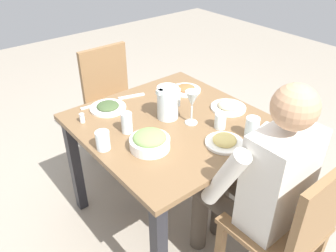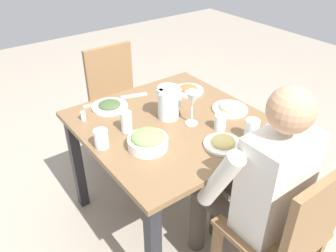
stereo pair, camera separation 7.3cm
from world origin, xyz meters
The scene contains 20 objects.
ground_plane centered at (0.00, 0.00, 0.00)m, with size 8.00×8.00×0.00m, color gray.
dining_table centered at (0.00, 0.00, 0.62)m, with size 0.98×0.98×0.73m.
chair_near centered at (0.05, -0.79, 0.51)m, with size 0.40×0.40×0.90m.
chair_far centered at (0.08, 0.79, 0.51)m, with size 0.40×0.40×0.90m.
diner_near centered at (0.05, -0.59, 0.66)m, with size 0.48×0.53×1.19m.
water_pitcher centered at (0.01, 0.05, 0.83)m, with size 0.16×0.12×0.19m.
salad_bowl centered at (-0.25, -0.13, 0.77)m, with size 0.20×0.20×0.09m.
plate_fries centered at (0.06, -0.34, 0.75)m, with size 0.20×0.20×0.06m.
plate_dolmas centered at (-0.21, 0.35, 0.74)m, with size 0.21×0.21×0.04m.
plate_rice_curry centered at (0.31, 0.23, 0.74)m, with size 0.20×0.20×0.04m.
plate_beans centered at (0.35, -0.10, 0.75)m, with size 0.21×0.21×0.05m.
water_glass_near_right centered at (-0.26, 0.07, 0.79)m, with size 0.06×0.06×0.11m, color silver.
water_glass_far_right centered at (0.22, -0.38, 0.79)m, with size 0.07×0.07×0.11m, color silver.
water_glass_by_pitcher centered at (0.16, -0.22, 0.77)m, with size 0.06×0.06×0.09m, color silver.
water_glass_center centered at (-0.43, 0.01, 0.78)m, with size 0.07×0.07×0.10m, color silver.
wine_glass centered at (0.07, -0.08, 0.87)m, with size 0.08×0.08×0.20m.
salt_shaker centered at (-0.40, 0.31, 0.76)m, with size 0.03×0.03×0.05m.
fork_near centered at (-0.01, 0.39, 0.73)m, with size 0.17×0.03×0.01m, color silver.
knife_near centered at (-0.25, 0.43, 0.73)m, with size 0.18×0.02×0.01m, color silver.
fork_far centered at (0.32, -0.37, 0.73)m, with size 0.17×0.03×0.01m, color silver.
Camera 1 is at (-1.06, -1.27, 1.75)m, focal length 36.74 mm.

